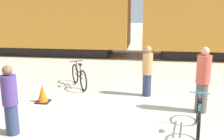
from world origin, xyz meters
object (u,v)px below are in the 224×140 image
(person_in_red, at_px, (203,80))
(person_in_tan, at_px, (147,71))
(person_in_purple, at_px, (10,101))
(bicycle_teal, at_px, (198,117))
(freight_train, at_px, (137,4))
(bicycle_black, at_px, (79,76))
(traffic_cone, at_px, (43,94))

(person_in_red, bearing_deg, person_in_tan, -117.79)
(person_in_tan, distance_m, person_in_purple, 4.25)
(bicycle_teal, distance_m, person_in_purple, 4.24)
(person_in_tan, bearing_deg, freight_train, -59.32)
(freight_train, distance_m, person_in_red, 8.63)
(freight_train, height_order, person_in_tan, freight_train)
(freight_train, relative_size, person_in_red, 32.03)
(person_in_red, bearing_deg, freight_train, -154.81)
(person_in_purple, bearing_deg, bicycle_teal, -40.00)
(person_in_purple, relative_size, person_in_red, 0.89)
(freight_train, distance_m, person_in_purple, 10.47)
(bicycle_black, distance_m, bicycle_teal, 4.68)
(bicycle_teal, bearing_deg, person_in_purple, -170.73)
(freight_train, height_order, traffic_cone, freight_train)
(bicycle_black, relative_size, person_in_purple, 0.96)
(person_in_red, distance_m, traffic_cone, 4.61)
(freight_train, relative_size, person_in_purple, 36.19)
(freight_train, bearing_deg, bicycle_teal, -78.57)
(person_in_tan, xyz_separation_m, person_in_red, (1.47, -1.15, 0.08))
(traffic_cone, bearing_deg, person_in_tan, 18.24)
(bicycle_teal, bearing_deg, bicycle_black, 140.11)
(bicycle_teal, xyz_separation_m, traffic_cone, (-4.27, 1.34, -0.11))
(person_in_purple, bearing_deg, bicycle_black, 31.92)
(freight_train, distance_m, bicycle_teal, 9.84)
(bicycle_black, xyz_separation_m, bicycle_teal, (3.59, -3.00, -0.02))
(freight_train, relative_size, bicycle_black, 37.84)
(person_in_tan, bearing_deg, traffic_cone, 43.17)
(bicycle_black, height_order, traffic_cone, bicycle_black)
(person_in_red, bearing_deg, bicycle_teal, -3.17)
(person_in_red, bearing_deg, person_in_purple, -56.81)
(bicycle_black, bearing_deg, bicycle_teal, -39.89)
(person_in_purple, distance_m, traffic_cone, 2.09)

